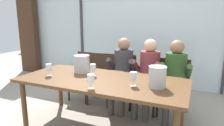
{
  "coord_description": "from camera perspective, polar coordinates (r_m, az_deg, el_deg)",
  "views": [
    {
      "loc": [
        1.16,
        -2.29,
        1.51
      ],
      "look_at": [
        0.0,
        0.35,
        0.88
      ],
      "focal_mm": 31.95,
      "sensor_mm": 36.0,
      "label": 1
    }
  ],
  "objects": [
    {
      "name": "ground",
      "position": [
        3.8,
        4.01,
        -11.12
      ],
      "size": [
        14.0,
        14.0,
        0.0
      ],
      "primitive_type": "plane",
      "color": "#9E9384"
    },
    {
      "name": "window_glass_panel",
      "position": [
        4.67,
        9.44,
        9.57
      ],
      "size": [
        7.44,
        0.03,
        2.6
      ],
      "primitive_type": "cube",
      "color": "silver",
      "rests_on": "ground"
    },
    {
      "name": "window_mullion_left",
      "position": [
        5.33,
        -8.62,
        9.92
      ],
      "size": [
        0.06,
        0.06,
        2.6
      ],
      "primitive_type": "cube",
      "color": "#38383D",
      "rests_on": "ground"
    },
    {
      "name": "hillside_vineyard",
      "position": [
        8.52,
        15.89,
        6.77
      ],
      "size": [
        13.44,
        2.4,
        1.51
      ],
      "primitive_type": "cube",
      "color": "#386633",
      "rests_on": "ground"
    },
    {
      "name": "curtain_heavy_drape",
      "position": [
        6.28,
        -22.84,
        9.45
      ],
      "size": [
        0.56,
        0.2,
        2.6
      ],
      "primitive_type": "cube",
      "color": "#472D1E",
      "rests_on": "ground"
    },
    {
      "name": "dining_table",
      "position": [
        2.71,
        -3.0,
        -5.97
      ],
      "size": [
        2.24,
        1.0,
        0.73
      ],
      "color": "brown",
      "rests_on": "ground"
    },
    {
      "name": "chair_near_curtain",
      "position": [
        3.92,
        -7.79,
        -2.4
      ],
      "size": [
        0.45,
        0.45,
        0.89
      ],
      "rotation": [
        0.0,
        0.0,
        -0.02
      ],
      "color": "#332319",
      "rests_on": "ground"
    },
    {
      "name": "chair_left_of_center",
      "position": [
        3.73,
        -2.9,
        -3.05
      ],
      "size": [
        0.5,
        0.5,
        0.89
      ],
      "rotation": [
        0.0,
        0.0,
        0.14
      ],
      "color": "#332319",
      "rests_on": "ground"
    },
    {
      "name": "chair_center",
      "position": [
        3.58,
        3.18,
        -3.7
      ],
      "size": [
        0.49,
        0.49,
        0.89
      ],
      "rotation": [
        0.0,
        0.0,
        0.11
      ],
      "color": "#332319",
      "rests_on": "ground"
    },
    {
      "name": "chair_right_of_center",
      "position": [
        3.45,
        10.78,
        -4.55
      ],
      "size": [
        0.5,
        0.5,
        0.89
      ],
      "rotation": [
        0.0,
        0.0,
        -0.15
      ],
      "color": "#332319",
      "rests_on": "ground"
    },
    {
      "name": "chair_near_window_right",
      "position": [
        3.39,
        17.53,
        -5.2
      ],
      "size": [
        0.48,
        0.48,
        0.89
      ],
      "rotation": [
        0.0,
        0.0,
        -0.09
      ],
      "color": "#332319",
      "rests_on": "ground"
    },
    {
      "name": "person_charcoal_jacket",
      "position": [
        3.37,
        3.03,
        -1.67
      ],
      "size": [
        0.48,
        0.62,
        1.21
      ],
      "rotation": [
        0.0,
        0.0,
        0.06
      ],
      "color": "#38383D",
      "rests_on": "ground"
    },
    {
      "name": "person_maroon_top",
      "position": [
        3.25,
        10.28,
        -2.39
      ],
      "size": [
        0.48,
        0.63,
        1.21
      ],
      "rotation": [
        0.0,
        0.0,
        -0.08
      ],
      "color": "brown",
      "rests_on": "ground"
    },
    {
      "name": "person_olive_shirt",
      "position": [
        3.19,
        17.64,
        -3.09
      ],
      "size": [
        0.48,
        0.63,
        1.21
      ],
      "rotation": [
        0.0,
        0.0,
        0.08
      ],
      "color": "#2D5123",
      "rests_on": "ground"
    },
    {
      "name": "ice_bucket_primary",
      "position": [
        2.38,
        12.85,
        -3.81
      ],
      "size": [
        0.21,
        0.21,
        0.26
      ],
      "color": "#B7B7BC",
      "rests_on": "dining_table"
    },
    {
      "name": "ice_bucket_secondary",
      "position": [
        3.02,
        -8.64,
        -0.15
      ],
      "size": [
        0.24,
        0.24,
        0.26
      ],
      "color": "#B7B7BC",
      "rests_on": "dining_table"
    },
    {
      "name": "wine_glass_by_left_taster",
      "position": [
        2.81,
        -5.48,
        -1.4
      ],
      "size": [
        0.08,
        0.08,
        0.17
      ],
      "color": "silver",
      "rests_on": "dining_table"
    },
    {
      "name": "wine_glass_near_bucket",
      "position": [
        2.94,
        -17.6,
        -1.29
      ],
      "size": [
        0.08,
        0.08,
        0.17
      ],
      "color": "silver",
      "rests_on": "dining_table"
    },
    {
      "name": "wine_glass_center_pour",
      "position": [
        2.38,
        6.13,
        -3.78
      ],
      "size": [
        0.08,
        0.08,
        0.17
      ],
      "color": "silver",
      "rests_on": "dining_table"
    },
    {
      "name": "wine_glass_by_right_taster",
      "position": [
        2.29,
        -6.07,
        -4.57
      ],
      "size": [
        0.08,
        0.08,
        0.17
      ],
      "color": "silver",
      "rests_on": "dining_table"
    }
  ]
}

